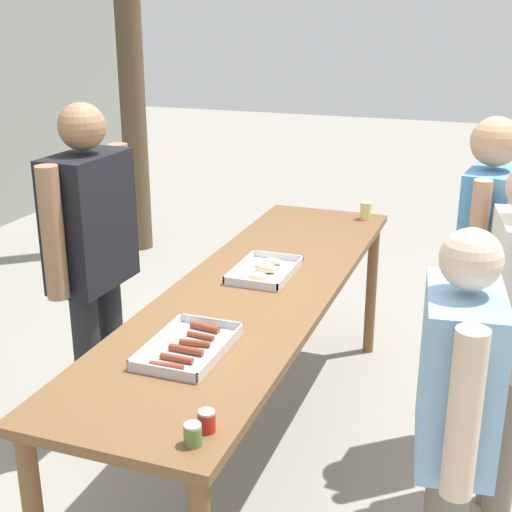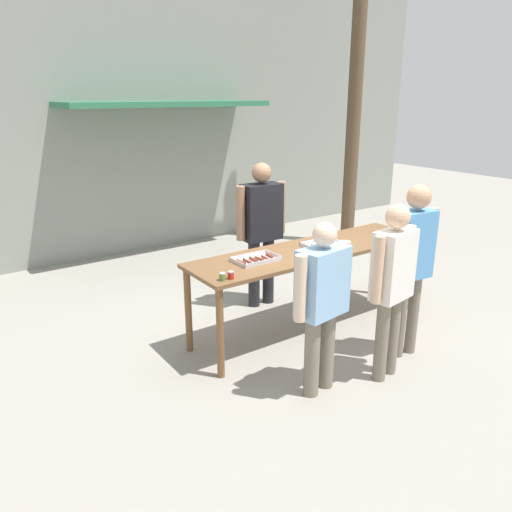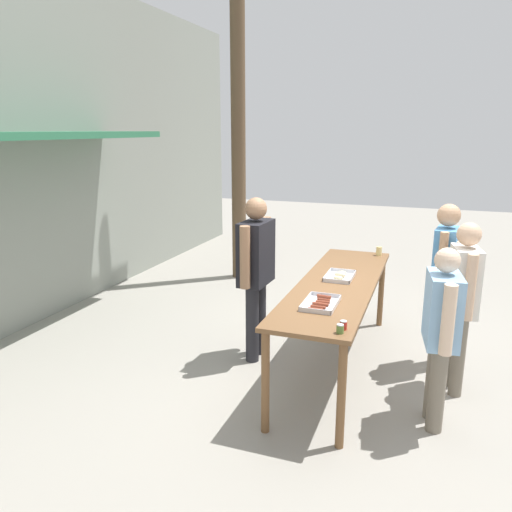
# 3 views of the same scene
# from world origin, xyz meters

# --- Properties ---
(ground_plane) EXTENTS (24.00, 24.00, 0.00)m
(ground_plane) POSITION_xyz_m (0.00, 0.00, 0.00)
(ground_plane) COLOR gray
(building_facade_back) EXTENTS (12.00, 1.11, 4.50)m
(building_facade_back) POSITION_xyz_m (0.00, 3.98, 2.26)
(building_facade_back) COLOR gray
(building_facade_back) RESTS_ON ground
(serving_table) EXTENTS (2.86, 0.76, 0.95)m
(serving_table) POSITION_xyz_m (0.00, 0.00, 0.85)
(serving_table) COLOR brown
(serving_table) RESTS_ON ground
(food_tray_sausages) EXTENTS (0.46, 0.29, 0.04)m
(food_tray_sausages) POSITION_xyz_m (-0.74, 0.01, 0.96)
(food_tray_sausages) COLOR silver
(food_tray_sausages) RESTS_ON serving_table
(food_tray_buns) EXTENTS (0.43, 0.28, 0.06)m
(food_tray_buns) POSITION_xyz_m (0.15, 0.01, 0.97)
(food_tray_buns) COLOR silver
(food_tray_buns) RESTS_ON serving_table
(condiment_jar_mustard) EXTENTS (0.06, 0.06, 0.07)m
(condiment_jar_mustard) POSITION_xyz_m (-1.30, -0.27, 0.98)
(condiment_jar_mustard) COLOR #567A38
(condiment_jar_mustard) RESTS_ON serving_table
(condiment_jar_ketchup) EXTENTS (0.06, 0.06, 0.07)m
(condiment_jar_ketchup) POSITION_xyz_m (-1.22, -0.28, 0.98)
(condiment_jar_ketchup) COLOR #B22319
(condiment_jar_ketchup) RESTS_ON serving_table
(beer_cup) EXTENTS (0.07, 0.07, 0.11)m
(beer_cup) POSITION_xyz_m (1.30, -0.26, 1.00)
(beer_cup) COLOR #DBC67A
(beer_cup) RESTS_ON serving_table
(person_server_behind_table) EXTENTS (0.69, 0.28, 1.78)m
(person_server_behind_table) POSITION_xyz_m (-0.05, 0.87, 1.06)
(person_server_behind_table) COLOR #232328
(person_server_behind_table) RESTS_ON ground
(person_customer_holding_hotdog) EXTENTS (0.65, 0.31, 1.56)m
(person_customer_holding_hotdog) POSITION_xyz_m (-0.76, -1.00, 0.91)
(person_customer_holding_hotdog) COLOR #756B5B
(person_customer_holding_hotdog) RESTS_ON ground
(person_customer_with_cup) EXTENTS (0.54, 0.25, 1.75)m
(person_customer_with_cup) POSITION_xyz_m (0.40, -1.01, 1.06)
(person_customer_with_cup) COLOR #756B5B
(person_customer_with_cup) RESTS_ON ground
(person_customer_waiting_in_line) EXTENTS (0.58, 0.28, 1.66)m
(person_customer_waiting_in_line) POSITION_xyz_m (-0.09, -1.18, 0.99)
(person_customer_waiting_in_line) COLOR #756B5B
(person_customer_waiting_in_line) RESTS_ON ground
(utility_pole) EXTENTS (1.10, 0.23, 6.21)m
(utility_pole) POSITION_xyz_m (2.81, 2.22, 3.18)
(utility_pole) COLOR brown
(utility_pole) RESTS_ON ground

